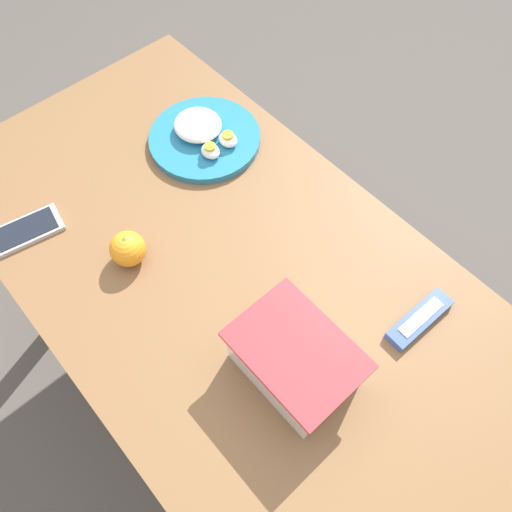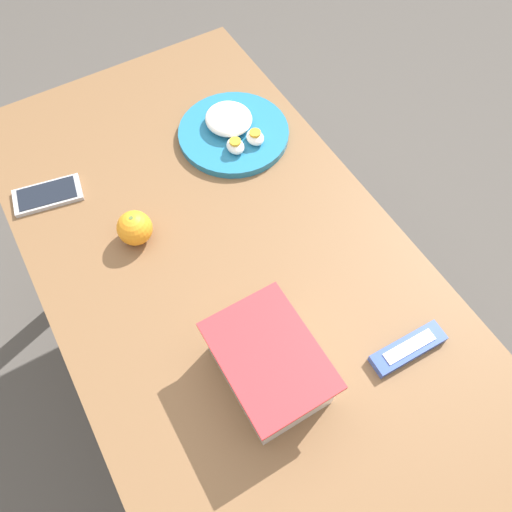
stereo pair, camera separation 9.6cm
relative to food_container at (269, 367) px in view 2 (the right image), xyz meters
The scene contains 7 objects.
ground_plane 0.86m from the food_container, 10.95° to the right, with size 10.00×10.00×0.00m, color #4C4742.
table 0.31m from the food_container, 10.95° to the right, with size 1.29×0.69×0.77m.
food_container is the anchor object (origin of this frame).
orange_fruit 0.39m from the food_container, 12.03° to the left, with size 0.07×0.07×0.07m.
rice_plate 0.57m from the food_container, 23.05° to the right, with size 0.25×0.25×0.05m.
candy_bar 0.26m from the food_container, 110.28° to the right, with size 0.05×0.14×0.02m.
cell_phone 0.61m from the food_container, 19.66° to the left, with size 0.09×0.15×0.01m.
Camera 2 is at (-0.46, 0.20, 1.63)m, focal length 35.00 mm.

